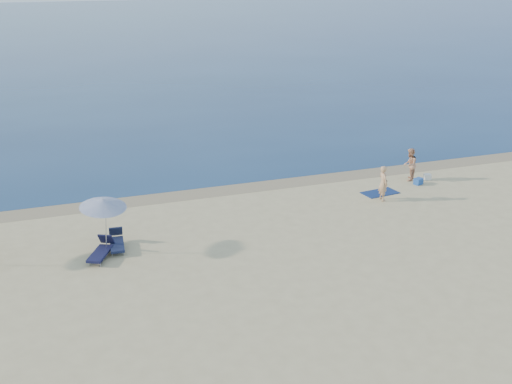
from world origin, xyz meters
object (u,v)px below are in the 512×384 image
(person_right, at_px, (410,165))
(blue_cooler, at_px, (418,181))
(umbrella_near, at_px, (103,204))
(person_left, at_px, (383,183))

(person_right, height_order, blue_cooler, person_right)
(person_right, relative_size, umbrella_near, 0.72)
(person_left, bearing_deg, blue_cooler, -60.93)
(person_left, distance_m, umbrella_near, 12.83)
(blue_cooler, xyz_separation_m, umbrella_near, (-15.54, -2.71, 1.80))
(umbrella_near, bearing_deg, person_right, -7.35)
(person_right, distance_m, blue_cooler, 0.98)
(person_right, height_order, umbrella_near, umbrella_near)
(person_left, height_order, blue_cooler, person_left)
(person_left, relative_size, person_right, 1.00)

